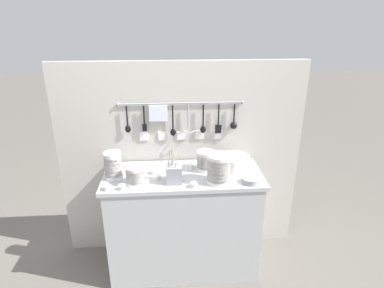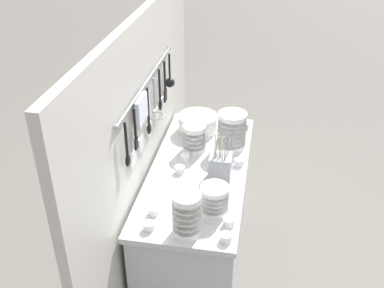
{
  "view_description": "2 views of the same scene",
  "coord_description": "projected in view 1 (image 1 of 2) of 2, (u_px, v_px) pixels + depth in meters",
  "views": [
    {
      "loc": [
        -0.09,
        -2.16,
        1.96
      ],
      "look_at": [
        0.07,
        0.04,
        1.08
      ],
      "focal_mm": 30.0,
      "sensor_mm": 36.0,
      "label": 1
    },
    {
      "loc": [
        -1.95,
        -0.31,
        2.19
      ],
      "look_at": [
        -0.06,
        0.03,
        1.03
      ],
      "focal_mm": 42.0,
      "sensor_mm": 36.0,
      "label": 2
    }
  ],
  "objects": [
    {
      "name": "ground_plane",
      "position": [
        184.0,
        263.0,
        2.73
      ],
      "size": [
        20.0,
        20.0,
        0.0
      ],
      "primitive_type": "plane",
      "color": "#666059"
    },
    {
      "name": "counter",
      "position": [
        184.0,
        221.0,
        2.57
      ],
      "size": [
        1.19,
        0.5,
        0.85
      ],
      "color": "#B7BABC",
      "rests_on": "ground"
    },
    {
      "name": "cup_mid_row",
      "position": [
        157.0,
        177.0,
        2.33
      ],
      "size": [
        0.05,
        0.05,
        0.04
      ],
      "color": "white",
      "rests_on": "counter"
    },
    {
      "name": "cup_beside_plates",
      "position": [
        154.0,
        172.0,
        2.41
      ],
      "size": [
        0.05,
        0.05,
        0.04
      ],
      "color": "white",
      "rests_on": "counter"
    },
    {
      "name": "back_wall",
      "position": [
        181.0,
        161.0,
        2.69
      ],
      "size": [
        1.99,
        0.11,
        1.66
      ],
      "color": "#BCB7AD",
      "rests_on": "ground"
    },
    {
      "name": "bowl_stack_tall_left",
      "position": [
        135.0,
        175.0,
        2.25
      ],
      "size": [
        0.13,
        0.13,
        0.14
      ],
      "color": "white",
      "rests_on": "counter"
    },
    {
      "name": "cup_front_right",
      "position": [
        190.0,
        167.0,
        2.49
      ],
      "size": [
        0.05,
        0.05,
        0.04
      ],
      "color": "white",
      "rests_on": "counter"
    },
    {
      "name": "bowl_stack_back_corner",
      "position": [
        219.0,
        169.0,
        2.26
      ],
      "size": [
        0.16,
        0.16,
        0.21
      ],
      "color": "white",
      "rests_on": "counter"
    },
    {
      "name": "plate_stack",
      "position": [
        234.0,
        162.0,
        2.49
      ],
      "size": [
        0.24,
        0.24,
        0.1
      ],
      "color": "white",
      "rests_on": "counter"
    },
    {
      "name": "steel_mixing_bowl",
      "position": [
        251.0,
        180.0,
        2.28
      ],
      "size": [
        0.12,
        0.12,
        0.04
      ],
      "color": "#93969E",
      "rests_on": "counter"
    },
    {
      "name": "bowl_stack_nested_right",
      "position": [
        205.0,
        161.0,
        2.45
      ],
      "size": [
        0.13,
        0.13,
        0.16
      ],
      "color": "white",
      "rests_on": "counter"
    },
    {
      "name": "cup_centre",
      "position": [
        130.0,
        165.0,
        2.51
      ],
      "size": [
        0.05,
        0.05,
        0.04
      ],
      "color": "white",
      "rests_on": "counter"
    },
    {
      "name": "cup_edge_far",
      "position": [
        107.0,
        188.0,
        2.18
      ],
      "size": [
        0.05,
        0.05,
        0.04
      ],
      "color": "white",
      "rests_on": "counter"
    },
    {
      "name": "cup_edge_near",
      "position": [
        194.0,
        185.0,
        2.22
      ],
      "size": [
        0.05,
        0.05,
        0.04
      ],
      "color": "white",
      "rests_on": "counter"
    },
    {
      "name": "cup_by_caddy",
      "position": [
        175.0,
        167.0,
        2.49
      ],
      "size": [
        0.05,
        0.05,
        0.04
      ],
      "color": "white",
      "rests_on": "counter"
    },
    {
      "name": "cup_back_left",
      "position": [
        117.0,
        166.0,
        2.5
      ],
      "size": [
        0.05,
        0.05,
        0.04
      ],
      "color": "white",
      "rests_on": "counter"
    },
    {
      "name": "bowl_stack_short_front",
      "position": [
        113.0,
        166.0,
        2.31
      ],
      "size": [
        0.12,
        0.12,
        0.2
      ],
      "color": "white",
      "rests_on": "counter"
    },
    {
      "name": "cutlery_caddy",
      "position": [
        174.0,
        174.0,
        2.27
      ],
      "size": [
        0.11,
        0.11,
        0.26
      ],
      "color": "#93969E",
      "rests_on": "counter"
    },
    {
      "name": "cup_back_right",
      "position": [
        122.0,
        187.0,
        2.19
      ],
      "size": [
        0.05,
        0.05,
        0.04
      ],
      "color": "white",
      "rests_on": "counter"
    }
  ]
}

